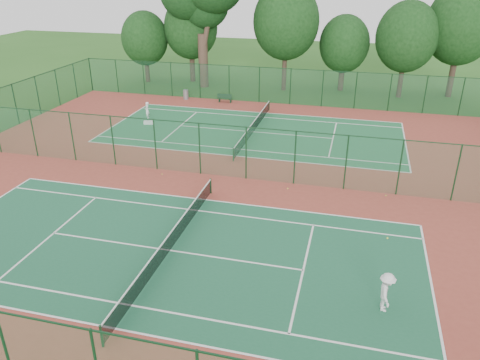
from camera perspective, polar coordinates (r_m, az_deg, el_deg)
name	(u,v)px	position (r m, az deg, el deg)	size (l,w,h in m)	color
ground	(223,176)	(30.42, -2.08, 0.49)	(120.00, 120.00, 0.00)	#26581B
red_pad	(223,176)	(30.41, -2.08, 0.50)	(40.00, 36.00, 0.01)	brown
court_near	(171,251)	(22.99, -8.47, -8.50)	(23.77, 10.97, 0.01)	#1C5B3B
court_far	(254,132)	(38.51, 1.70, 5.88)	(23.77, 10.97, 0.01)	#20663A
fence_north	(275,86)	(46.51, 4.25, 11.41)	(40.00, 0.09, 3.50)	#16442E
fence_divider	(223,151)	(29.73, -2.13, 3.58)	(40.00, 0.09, 3.50)	#1C5532
tennis_net_near	(170,241)	(22.70, -8.55, -7.38)	(0.10, 12.90, 0.97)	#14391D
tennis_net_far	(254,126)	(38.34, 1.71, 6.63)	(0.10, 12.90, 0.97)	#14391E
player_near	(386,292)	(19.68, 17.39, -12.92)	(1.10, 0.63, 1.70)	silver
player_far	(147,111)	(42.40, -11.25, 8.31)	(0.56, 0.37, 1.53)	white
trash_bin	(186,94)	(48.45, -6.62, 10.32)	(0.53, 0.53, 0.95)	gray
bench	(225,98)	(46.95, -1.86, 9.97)	(1.45, 0.43, 0.90)	black
kit_bag	(149,123)	(41.13, -11.09, 6.89)	(0.81, 0.30, 0.30)	silver
stray_ball_a	(288,188)	(28.76, 5.84, -1.03)	(0.07, 0.07, 0.07)	#D6EB36
stray_ball_b	(386,196)	(29.08, 17.37, -1.82)	(0.07, 0.07, 0.07)	#AACA2F
stray_ball_c	(162,174)	(30.98, -9.48, 0.71)	(0.06, 0.06, 0.06)	#C5E435
evergreen_row	(289,89)	(52.84, 6.00, 11.03)	(39.00, 5.00, 12.00)	black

